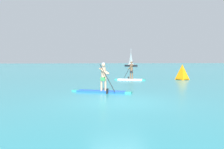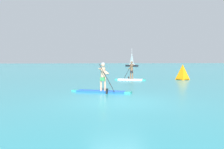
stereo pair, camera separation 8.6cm
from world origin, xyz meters
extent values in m
plane|color=teal|center=(0.00, 0.00, 0.00)|extent=(440.00, 440.00, 0.00)
cube|color=blue|center=(-0.18, 3.03, 0.05)|extent=(2.76, 1.94, 0.09)
cube|color=teal|center=(1.19, 2.26, 0.05)|extent=(0.53, 0.57, 0.09)
cube|color=teal|center=(-1.56, 3.80, 0.05)|extent=(0.50, 0.51, 0.09)
cylinder|color=tan|center=(0.03, 2.91, 0.48)|extent=(0.11, 0.11, 0.77)
cylinder|color=tan|center=(-0.18, 3.03, 0.48)|extent=(0.11, 0.11, 0.77)
cube|color=#338C4C|center=(-0.08, 2.97, 0.77)|extent=(0.33, 0.32, 0.22)
cylinder|color=tan|center=(-0.08, 2.97, 1.14)|extent=(0.26, 0.26, 0.55)
sphere|color=tan|center=(-0.08, 2.97, 1.55)|extent=(0.21, 0.21, 0.21)
cylinder|color=white|center=(-0.08, 2.97, 1.64)|extent=(0.18, 0.18, 0.06)
cylinder|color=tan|center=(0.04, 3.07, 1.21)|extent=(0.49, 0.36, 0.41)
cylinder|color=tan|center=(-0.11, 2.81, 1.21)|extent=(0.49, 0.36, 0.41)
cylinder|color=black|center=(0.02, 2.42, 0.86)|extent=(0.77, 0.47, 1.51)
cube|color=black|center=(0.02, 2.42, 0.11)|extent=(0.17, 0.21, 0.32)
cube|color=white|center=(4.08, 10.62, 0.06)|extent=(2.36, 1.66, 0.12)
cube|color=teal|center=(2.93, 11.20, 0.06)|extent=(0.48, 0.57, 0.12)
cube|color=teal|center=(5.22, 10.04, 0.06)|extent=(0.45, 0.51, 0.12)
cylinder|color=brown|center=(4.10, 10.60, 0.51)|extent=(0.11, 0.11, 0.77)
cylinder|color=brown|center=(4.27, 10.52, 0.51)|extent=(0.11, 0.11, 0.77)
cube|color=black|center=(4.19, 10.56, 0.80)|extent=(0.33, 0.31, 0.22)
cylinder|color=brown|center=(4.19, 10.56, 1.20)|extent=(0.26, 0.26, 0.62)
sphere|color=brown|center=(4.19, 10.56, 1.65)|extent=(0.21, 0.21, 0.21)
cylinder|color=brown|center=(4.07, 10.45, 1.26)|extent=(0.46, 0.30, 0.48)
cylinder|color=brown|center=(4.21, 10.72, 1.26)|extent=(0.46, 0.30, 0.48)
cylinder|color=black|center=(4.08, 11.13, 0.95)|extent=(0.81, 0.44, 1.65)
cube|color=black|center=(4.08, 11.13, 0.14)|extent=(0.16, 0.21, 0.32)
pyramid|color=orange|center=(9.16, 10.01, 0.74)|extent=(1.30, 1.30, 1.48)
torus|color=#915407|center=(9.16, 10.01, 0.06)|extent=(1.20, 1.20, 0.12)
cube|color=black|center=(22.96, 65.95, 0.31)|extent=(3.16, 5.71, 0.62)
cylinder|color=#B2B2B7|center=(22.96, 65.95, 3.48)|extent=(0.12, 0.12, 5.71)
pyramid|color=white|center=(22.96, 65.95, 2.88)|extent=(0.41, 2.50, 4.31)
cube|color=silver|center=(22.96, 65.95, 0.81)|extent=(1.56, 2.21, 0.37)
camera|label=1|loc=(-2.70, -9.56, 1.74)|focal=36.50mm
camera|label=2|loc=(-2.62, -9.58, 1.74)|focal=36.50mm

